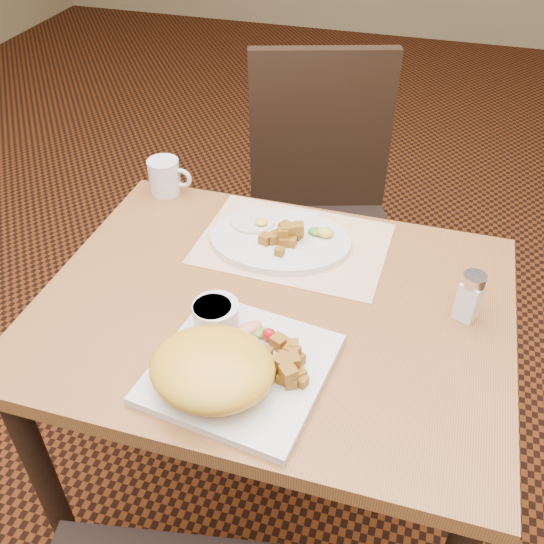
% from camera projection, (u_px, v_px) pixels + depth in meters
% --- Properties ---
extents(ground, '(8.00, 8.00, 0.00)m').
position_uv_depth(ground, '(273.00, 508.00, 1.64)').
color(ground, black).
rests_on(ground, ground).
extents(table, '(0.90, 0.70, 0.75)m').
position_uv_depth(table, '(273.00, 343.00, 1.24)').
color(table, '#9A602F').
rests_on(table, ground).
extents(chair_far, '(0.53, 0.54, 0.97)m').
position_uv_depth(chair_far, '(320.00, 205.00, 1.82)').
color(chair_far, black).
rests_on(chair_far, ground).
extents(placemat, '(0.41, 0.29, 0.00)m').
position_uv_depth(placemat, '(293.00, 244.00, 1.32)').
color(placemat, white).
rests_on(placemat, table).
extents(plate_square, '(0.31, 0.31, 0.02)m').
position_uv_depth(plate_square, '(241.00, 369.00, 1.03)').
color(plate_square, silver).
rests_on(plate_square, table).
extents(plate_oval, '(0.33, 0.26, 0.02)m').
position_uv_depth(plate_oval, '(280.00, 240.00, 1.31)').
color(plate_oval, silver).
rests_on(plate_oval, placemat).
extents(hollandaise_mound, '(0.21, 0.18, 0.08)m').
position_uv_depth(hollandaise_mound, '(211.00, 368.00, 0.97)').
color(hollandaise_mound, gold).
rests_on(hollandaise_mound, plate_square).
extents(ramekin, '(0.08, 0.08, 0.05)m').
position_uv_depth(ramekin, '(216.00, 314.00, 1.09)').
color(ramekin, silver).
rests_on(ramekin, plate_square).
extents(garnish_sq, '(0.09, 0.07, 0.03)m').
position_uv_depth(garnish_sq, '(255.00, 331.00, 1.07)').
color(garnish_sq, '#387223').
rests_on(garnish_sq, plate_square).
extents(fried_egg, '(0.10, 0.10, 0.02)m').
position_uv_depth(fried_egg, '(254.00, 221.00, 1.35)').
color(fried_egg, white).
rests_on(fried_egg, plate_oval).
extents(garnish_ov, '(0.06, 0.04, 0.02)m').
position_uv_depth(garnish_ov, '(322.00, 232.00, 1.30)').
color(garnish_ov, '#387223').
rests_on(garnish_ov, plate_oval).
extents(salt_shaker, '(0.06, 0.06, 0.10)m').
position_uv_depth(salt_shaker, '(470.00, 296.00, 1.11)').
color(salt_shaker, white).
rests_on(salt_shaker, table).
extents(coffee_mug, '(0.11, 0.08, 0.09)m').
position_uv_depth(coffee_mug, '(165.00, 176.00, 1.46)').
color(coffee_mug, silver).
rests_on(coffee_mug, table).
extents(home_fries_sq, '(0.10, 0.11, 0.04)m').
position_uv_depth(home_fries_sq, '(285.00, 362.00, 1.01)').
color(home_fries_sq, '#A1681A').
rests_on(home_fries_sq, plate_square).
extents(home_fries_ov, '(0.09, 0.09, 0.04)m').
position_uv_depth(home_fries_ov, '(284.00, 235.00, 1.28)').
color(home_fries_ov, '#A1681A').
rests_on(home_fries_ov, plate_oval).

